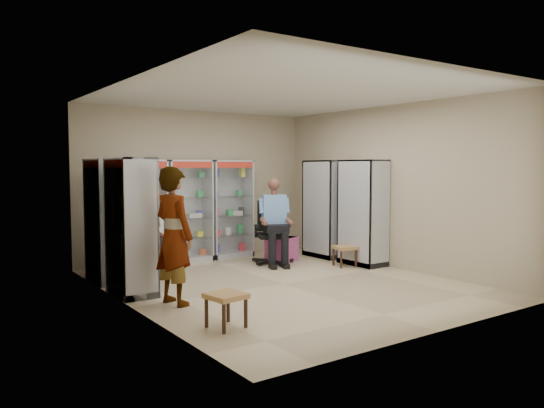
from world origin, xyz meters
TOP-DOWN VIEW (x-y plane):
  - floor at (0.00, 0.00)m, footprint 6.00×6.00m
  - room_shell at (0.00, 0.00)m, footprint 5.02×6.02m
  - cabinet_back_left at (-1.30, 2.73)m, footprint 0.90×0.50m
  - cabinet_back_mid at (-0.35, 2.73)m, footprint 0.90×0.50m
  - cabinet_back_right at (0.60, 2.73)m, footprint 0.90×0.50m
  - cabinet_right_far at (2.23, 1.60)m, footprint 0.90×0.50m
  - cabinet_right_near at (2.23, 0.50)m, footprint 0.90×0.50m
  - cabinet_left_far at (-2.23, 1.80)m, footprint 0.90×0.50m
  - cabinet_left_near at (-2.23, 0.70)m, footprint 0.90×0.50m
  - wooden_chair at (-1.55, 2.00)m, footprint 0.42×0.42m
  - seated_customer at (-1.55, 1.95)m, footprint 0.44×0.60m
  - office_chair at (0.88, 1.58)m, footprint 0.87×0.87m
  - seated_shopkeeper at (0.88, 1.53)m, footprint 0.74×0.85m
  - pink_trunk at (1.17, 1.68)m, footprint 0.63×0.62m
  - tea_glass at (1.18, 1.63)m, footprint 0.07×0.07m
  - woven_stool_a at (1.83, 0.56)m, footprint 0.47×0.47m
  - woven_stool_b at (-1.90, -1.48)m, footprint 0.46×0.46m
  - standing_man at (-1.95, -0.17)m, footprint 0.58×0.76m

SIDE VIEW (x-z plane):
  - floor at x=0.00m, z-range 0.00..0.00m
  - woven_stool_a at x=1.83m, z-range 0.00..0.38m
  - woven_stool_b at x=-1.90m, z-range 0.00..0.40m
  - pink_trunk at x=1.17m, z-range 0.00..0.48m
  - wooden_chair at x=-1.55m, z-range 0.00..0.94m
  - tea_glass at x=1.18m, z-range 0.48..0.59m
  - office_chair at x=0.88m, z-range 0.00..1.22m
  - seated_customer at x=-1.55m, z-range 0.00..1.34m
  - seated_shopkeeper at x=0.88m, z-range 0.00..1.55m
  - standing_man at x=-1.95m, z-range 0.00..1.87m
  - cabinet_back_left at x=-1.30m, z-range 0.00..2.00m
  - cabinet_back_mid at x=-0.35m, z-range 0.00..2.00m
  - cabinet_back_right at x=0.60m, z-range 0.00..2.00m
  - cabinet_right_far at x=2.23m, z-range 0.00..2.00m
  - cabinet_right_near at x=2.23m, z-range 0.00..2.00m
  - cabinet_left_far at x=-2.23m, z-range 0.00..2.00m
  - cabinet_left_near at x=-2.23m, z-range 0.00..2.00m
  - room_shell at x=0.00m, z-range 0.46..3.47m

